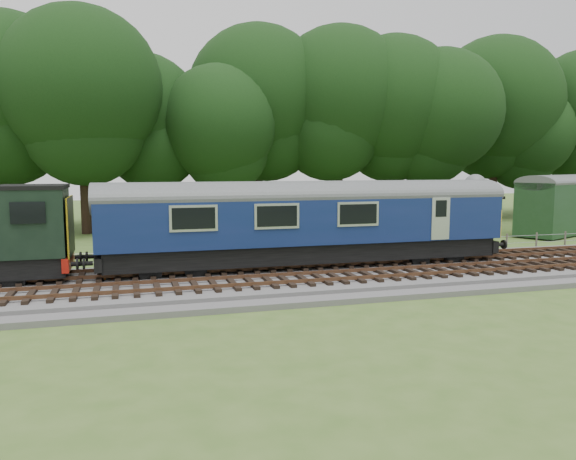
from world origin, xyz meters
name	(u,v)px	position (x,y,z in m)	size (l,w,h in m)	color
ground	(292,281)	(0.00, 0.00, 0.00)	(120.00, 120.00, 0.00)	#406023
ballast	(292,277)	(0.00, 0.00, 0.17)	(70.00, 7.00, 0.35)	#4C4C4F
track_north	(283,266)	(0.00, 1.40, 0.42)	(67.20, 2.40, 0.21)	black
track_south	(303,279)	(0.00, -1.60, 0.42)	(67.20, 2.40, 0.21)	black
fence	(266,263)	(0.00, 4.50, 0.00)	(64.00, 0.12, 1.00)	#6B6054
tree_line	(213,226)	(0.00, 22.00, 0.00)	(70.00, 8.00, 18.00)	black
dmu_railcar	(308,216)	(1.18, 1.40, 2.61)	(18.05, 2.86, 3.88)	black
worker	(108,259)	(-7.32, 0.80, 1.14)	(0.58, 0.38, 1.58)	orange
shed	(474,213)	(17.83, 13.20, 1.35)	(4.14, 4.14, 2.67)	#1A3A1B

